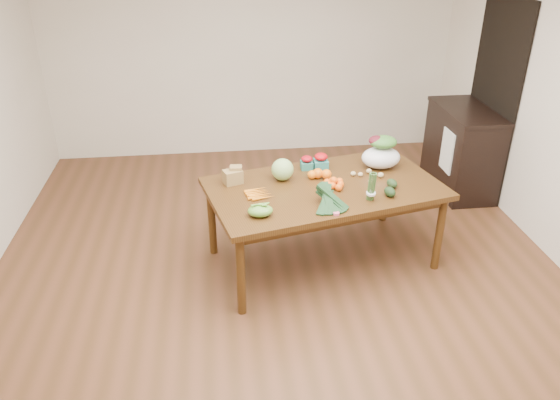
{
  "coord_description": "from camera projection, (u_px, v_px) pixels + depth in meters",
  "views": [
    {
      "loc": [
        -0.46,
        -3.74,
        2.8
      ],
      "look_at": [
        -0.01,
        0.0,
        0.82
      ],
      "focal_mm": 35.0,
      "sensor_mm": 36.0,
      "label": 1
    }
  ],
  "objects": [
    {
      "name": "floor",
      "position": [
        281.0,
        285.0,
        4.64
      ],
      "size": [
        6.0,
        6.0,
        0.0
      ],
      "primitive_type": "plane",
      "color": "brown",
      "rests_on": "ground"
    },
    {
      "name": "room_walls",
      "position": [
        281.0,
        136.0,
        4.01
      ],
      "size": [
        5.02,
        6.02,
        2.7
      ],
      "color": "silver",
      "rests_on": "floor"
    },
    {
      "name": "dining_table",
      "position": [
        323.0,
        224.0,
        4.8
      ],
      "size": [
        2.14,
        1.5,
        0.75
      ],
      "primitive_type": "cube",
      "rotation": [
        0.0,
        0.0,
        0.23
      ],
      "color": "#442A0F",
      "rests_on": "floor"
    },
    {
      "name": "doorway_dark",
      "position": [
        493.0,
        98.0,
        5.82
      ],
      "size": [
        0.02,
        1.0,
        2.1
      ],
      "primitive_type": "cube",
      "color": "black",
      "rests_on": "floor"
    },
    {
      "name": "cabinet",
      "position": [
        462.0,
        150.0,
        6.06
      ],
      "size": [
        0.52,
        1.02,
        0.94
      ],
      "primitive_type": "cube",
      "color": "black",
      "rests_on": "floor"
    },
    {
      "name": "dish_towel",
      "position": [
        447.0,
        151.0,
        5.82
      ],
      "size": [
        0.02,
        0.28,
        0.45
      ],
      "primitive_type": "cube",
      "color": "white",
      "rests_on": "cabinet"
    },
    {
      "name": "paper_bag",
      "position": [
        233.0,
        175.0,
        4.64
      ],
      "size": [
        0.24,
        0.21,
        0.15
      ],
      "primitive_type": null,
      "rotation": [
        0.0,
        0.0,
        0.23
      ],
      "color": "#9E7D47",
      "rests_on": "dining_table"
    },
    {
      "name": "cabbage",
      "position": [
        282.0,
        170.0,
        4.69
      ],
      "size": [
        0.19,
        0.19,
        0.19
      ],
      "primitive_type": "sphere",
      "color": "#87B467",
      "rests_on": "dining_table"
    },
    {
      "name": "strawberry_basket_a",
      "position": [
        307.0,
        164.0,
        4.91
      ],
      "size": [
        0.13,
        0.13,
        0.1
      ],
      "primitive_type": null,
      "rotation": [
        0.0,
        0.0,
        0.23
      ],
      "color": "red",
      "rests_on": "dining_table"
    },
    {
      "name": "strawberry_basket_b",
      "position": [
        321.0,
        162.0,
        4.92
      ],
      "size": [
        0.15,
        0.15,
        0.11
      ],
      "primitive_type": null,
      "rotation": [
        0.0,
        0.0,
        0.23
      ],
      "color": "red",
      "rests_on": "dining_table"
    },
    {
      "name": "orange_a",
      "position": [
        312.0,
        175.0,
        4.73
      ],
      "size": [
        0.08,
        0.08,
        0.08
      ],
      "primitive_type": "sphere",
      "color": "orange",
      "rests_on": "dining_table"
    },
    {
      "name": "orange_b",
      "position": [
        318.0,
        173.0,
        4.74
      ],
      "size": [
        0.09,
        0.09,
        0.09
      ],
      "primitive_type": "sphere",
      "color": "#FF580F",
      "rests_on": "dining_table"
    },
    {
      "name": "orange_c",
      "position": [
        326.0,
        174.0,
        4.73
      ],
      "size": [
        0.09,
        0.09,
        0.09
      ],
      "primitive_type": "sphere",
      "color": "#FF600F",
      "rests_on": "dining_table"
    },
    {
      "name": "mandarin_cluster",
      "position": [
        334.0,
        182.0,
        4.58
      ],
      "size": [
        0.22,
        0.22,
        0.1
      ],
      "primitive_type": null,
      "rotation": [
        0.0,
        0.0,
        0.23
      ],
      "color": "#E15C0D",
      "rests_on": "dining_table"
    },
    {
      "name": "carrots",
      "position": [
        259.0,
        193.0,
        4.47
      ],
      "size": [
        0.26,
        0.26,
        0.03
      ],
      "primitive_type": null,
      "rotation": [
        0.0,
        0.0,
        0.23
      ],
      "color": "orange",
      "rests_on": "dining_table"
    },
    {
      "name": "snap_pea_bag",
      "position": [
        260.0,
        211.0,
        4.15
      ],
      "size": [
        0.19,
        0.15,
        0.09
      ],
      "primitive_type": "ellipsoid",
      "color": "#639E35",
      "rests_on": "dining_table"
    },
    {
      "name": "kale_bunch",
      "position": [
        331.0,
        200.0,
        4.23
      ],
      "size": [
        0.4,
        0.46,
        0.16
      ],
      "primitive_type": null,
      "rotation": [
        0.0,
        0.0,
        0.23
      ],
      "color": "black",
      "rests_on": "dining_table"
    },
    {
      "name": "asparagus_bundle",
      "position": [
        372.0,
        186.0,
        4.33
      ],
      "size": [
        0.1,
        0.13,
        0.26
      ],
      "primitive_type": null,
      "rotation": [
        0.15,
        0.0,
        0.23
      ],
      "color": "#4E7234",
      "rests_on": "dining_table"
    },
    {
      "name": "potato_a",
      "position": [
        360.0,
        174.0,
        4.78
      ],
      "size": [
        0.04,
        0.04,
        0.04
      ],
      "primitive_type": "ellipsoid",
      "color": "#D5B27A",
      "rests_on": "dining_table"
    },
    {
      "name": "potato_b",
      "position": [
        371.0,
        181.0,
        4.66
      ],
      "size": [
        0.05,
        0.05,
        0.04
      ],
      "primitive_type": "ellipsoid",
      "color": "tan",
      "rests_on": "dining_table"
    },
    {
      "name": "potato_c",
      "position": [
        369.0,
        171.0,
        4.84
      ],
      "size": [
        0.05,
        0.04,
        0.04
      ],
      "primitive_type": "ellipsoid",
      "color": "tan",
      "rests_on": "dining_table"
    },
    {
      "name": "potato_d",
      "position": [
        353.0,
        174.0,
        4.79
      ],
      "size": [
        0.05,
        0.04,
        0.04
      ],
      "primitive_type": "ellipsoid",
      "color": "#DDC67F",
      "rests_on": "dining_table"
    },
    {
      "name": "potato_e",
      "position": [
        381.0,
        175.0,
        4.76
      ],
      "size": [
        0.06,
        0.05,
        0.05
      ],
      "primitive_type": "ellipsoid",
      "color": "tan",
      "rests_on": "dining_table"
    },
    {
      "name": "avocado_a",
      "position": [
        390.0,
        192.0,
        4.44
      ],
      "size": [
        0.11,
        0.14,
        0.08
      ],
      "primitive_type": "ellipsoid",
      "rotation": [
        0.0,
        0.0,
        0.3
      ],
      "color": "black",
      "rests_on": "dining_table"
    },
    {
      "name": "avocado_b",
      "position": [
        392.0,
        183.0,
        4.58
      ],
      "size": [
        0.11,
        0.13,
        0.08
      ],
      "primitive_type": "ellipsoid",
      "rotation": [
        0.0,
        0.0,
        0.3
      ],
      "color": "black",
      "rests_on": "dining_table"
    },
    {
      "name": "salad_bag",
      "position": [
        381.0,
        154.0,
        4.9
      ],
      "size": [
        0.4,
        0.34,
        0.27
      ],
      "primitive_type": null,
      "rotation": [
        0.0,
        0.0,
        0.23
      ],
      "color": "white",
      "rests_on": "dining_table"
    }
  ]
}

